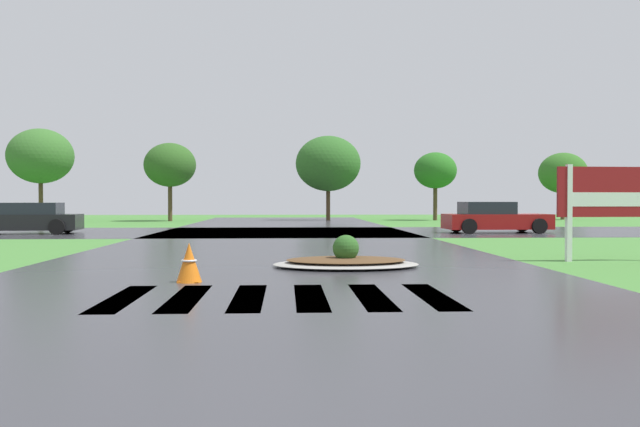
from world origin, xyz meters
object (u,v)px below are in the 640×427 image
at_px(car_white_sedan, 26,219).
at_px(traffic_cone, 189,263).
at_px(median_island, 346,261).
at_px(estate_billboard, 609,197).
at_px(car_silver_hatch, 494,218).

relative_size(car_white_sedan, traffic_cone, 6.68).
bearing_deg(car_white_sedan, median_island, 125.33).
bearing_deg(median_island, estate_billboard, 9.69).
xyz_separation_m(car_white_sedan, traffic_cone, (9.15, -16.93, -0.29)).
bearing_deg(estate_billboard, car_white_sedan, -39.71).
distance_m(car_white_sedan, car_silver_hatch, 19.76).
relative_size(estate_billboard, car_silver_hatch, 0.56).
bearing_deg(median_island, car_silver_hatch, 61.86).
bearing_deg(car_white_sedan, traffic_cone, 113.77).
height_order(median_island, car_white_sedan, car_white_sedan).
xyz_separation_m(car_silver_hatch, traffic_cone, (-10.61, -16.87, -0.29)).
height_order(median_island, traffic_cone, traffic_cone).
bearing_deg(car_silver_hatch, median_island, -120.07).
xyz_separation_m(car_white_sedan, car_silver_hatch, (19.76, -0.06, 0.00)).
distance_m(car_white_sedan, traffic_cone, 19.24).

